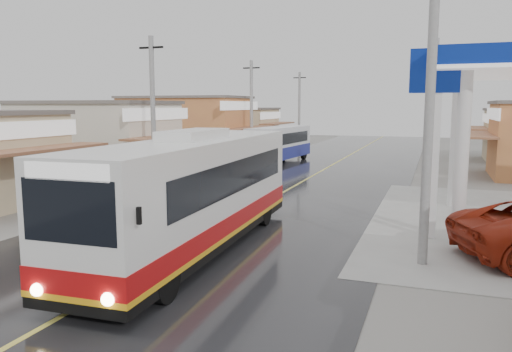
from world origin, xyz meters
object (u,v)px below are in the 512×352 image
object	(u,v)px
coach_bus	(196,193)
second_bus	(279,143)
tricycle_near	(96,181)
cyclist	(154,186)
tyre_stack	(150,190)

from	to	relation	value
coach_bus	second_bus	distance (m)	24.16
second_bus	tricycle_near	xyz separation A→B (m)	(-3.36, -18.05, -0.55)
coach_bus	tricycle_near	bearing A→B (deg)	142.70
cyclist	tricycle_near	xyz separation A→B (m)	(-2.69, -0.67, 0.21)
second_bus	cyclist	xyz separation A→B (m)	(-0.67, -17.38, -0.75)
cyclist	tyre_stack	distance (m)	2.25
coach_bus	second_bus	size ratio (longest dim) A/B	1.40
tricycle_near	tyre_stack	size ratio (longest dim) A/B	2.94
tyre_stack	tricycle_near	bearing A→B (deg)	-119.95
cyclist	second_bus	bearing A→B (deg)	83.26
tricycle_near	tyre_stack	distance (m)	2.89
cyclist	tyre_stack	bearing A→B (deg)	121.87
second_bus	tyre_stack	world-z (taller)	second_bus
coach_bus	cyclist	distance (m)	8.34
coach_bus	tyre_stack	bearing A→B (deg)	127.27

